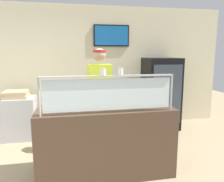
# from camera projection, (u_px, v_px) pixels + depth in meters

# --- Properties ---
(ground_plane) EXTENTS (12.00, 12.00, 0.00)m
(ground_plane) POSITION_uv_depth(u_px,v_px,m) (99.00, 152.00, 3.80)
(ground_plane) COLOR tan
(ground_plane) RESTS_ON ground
(shop_rear_unit) EXTENTS (6.24, 0.13, 2.70)m
(shop_rear_unit) POSITION_uv_depth(u_px,v_px,m) (90.00, 67.00, 4.96)
(shop_rear_unit) COLOR beige
(shop_rear_unit) RESTS_ON ground
(serving_counter) EXTENTS (1.84, 0.68, 0.95)m
(serving_counter) POSITION_uv_depth(u_px,v_px,m) (106.00, 141.00, 3.08)
(serving_counter) COLOR #4C3828
(serving_counter) RESTS_ON ground
(sneeze_guard) EXTENTS (1.66, 0.06, 0.47)m
(sneeze_guard) POSITION_uv_depth(u_px,v_px,m) (109.00, 90.00, 2.68)
(sneeze_guard) COLOR #B2B5BC
(sneeze_guard) RESTS_ON serving_counter
(pizza_tray) EXTENTS (0.41, 0.41, 0.04)m
(pizza_tray) POSITION_uv_depth(u_px,v_px,m) (112.00, 105.00, 3.08)
(pizza_tray) COLOR #9EA0A8
(pizza_tray) RESTS_ON serving_counter
(pizza_server) EXTENTS (0.13, 0.29, 0.01)m
(pizza_server) POSITION_uv_depth(u_px,v_px,m) (109.00, 104.00, 3.05)
(pizza_server) COLOR #ADAFB7
(pizza_server) RESTS_ON pizza_tray
(parmesan_shaker) EXTENTS (0.07, 0.07, 0.08)m
(parmesan_shaker) POSITION_uv_depth(u_px,v_px,m) (103.00, 72.00, 2.63)
(parmesan_shaker) COLOR white
(parmesan_shaker) RESTS_ON sneeze_guard
(pepper_flake_shaker) EXTENTS (0.06, 0.06, 0.09)m
(pepper_flake_shaker) POSITION_uv_depth(u_px,v_px,m) (121.00, 72.00, 2.67)
(pepper_flake_shaker) COLOR white
(pepper_flake_shaker) RESTS_ON sneeze_guard
(worker_figure) EXTENTS (0.41, 0.50, 1.76)m
(worker_figure) POSITION_uv_depth(u_px,v_px,m) (100.00, 94.00, 3.67)
(worker_figure) COLOR #23232D
(worker_figure) RESTS_ON ground
(drink_fridge) EXTENTS (0.73, 0.67, 1.57)m
(drink_fridge) POSITION_uv_depth(u_px,v_px,m) (161.00, 93.00, 4.93)
(drink_fridge) COLOR black
(drink_fridge) RESTS_ON ground
(prep_shelf) EXTENTS (0.70, 0.55, 0.82)m
(prep_shelf) POSITION_uv_depth(u_px,v_px,m) (17.00, 118.00, 4.36)
(prep_shelf) COLOR #B7BABF
(prep_shelf) RESTS_ON ground
(pizza_box_stack) EXTENTS (0.46, 0.45, 0.13)m
(pizza_box_stack) POSITION_uv_depth(u_px,v_px,m) (16.00, 94.00, 4.28)
(pizza_box_stack) COLOR tan
(pizza_box_stack) RESTS_ON prep_shelf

